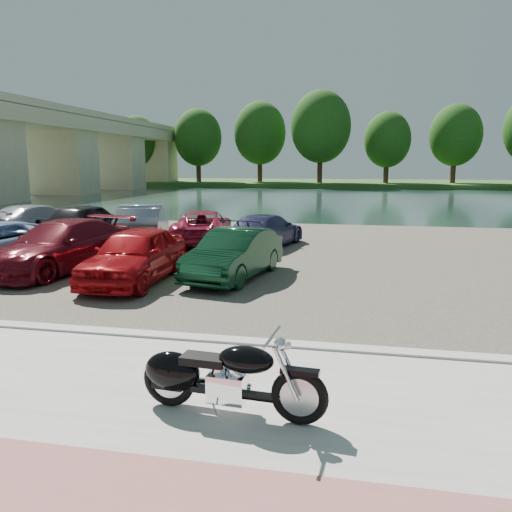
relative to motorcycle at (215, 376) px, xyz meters
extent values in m
plane|color=#595447|center=(-0.53, 0.45, -0.56)|extent=(200.00, 200.00, 0.00)
cube|color=#A5A19B|center=(-0.53, -0.55, -0.51)|extent=(60.00, 6.00, 0.10)
cube|color=#A5A19B|center=(-0.53, 2.45, -0.49)|extent=(60.00, 0.30, 0.14)
cube|color=#3D3831|center=(-0.53, 11.45, -0.54)|extent=(60.00, 18.00, 0.04)
cube|color=#1A2F2A|center=(-0.53, 40.45, -0.56)|extent=(120.00, 40.00, 0.00)
cube|color=#214719|center=(-0.53, 72.45, -0.26)|extent=(120.00, 24.00, 0.60)
cube|color=tan|center=(-28.53, 40.45, 6.64)|extent=(7.00, 56.00, 1.40)
cube|color=tan|center=(-28.53, 40.45, 7.64)|extent=(7.00, 56.00, 0.70)
cube|color=tan|center=(-28.53, 42.45, 3.04)|extent=(6.00, 4.00, 7.20)
cube|color=tan|center=(-28.53, 54.45, 3.04)|extent=(6.00, 4.00, 7.20)
cube|color=tan|center=(-28.53, 66.45, 3.04)|extent=(6.00, 4.00, 7.20)
cylinder|color=#3B2315|center=(-30.53, 65.05, 2.29)|extent=(0.70, 0.70, 4.50)
ellipsoid|color=#16380F|center=(-30.53, 65.05, 5.89)|extent=(6.30, 6.30, 7.56)
cylinder|color=#3B2315|center=(-21.53, 66.45, 2.51)|extent=(0.70, 0.70, 4.95)
ellipsoid|color=#16380F|center=(-21.53, 66.45, 6.47)|extent=(6.93, 6.93, 8.32)
cylinder|color=#3B2315|center=(-12.53, 67.85, 2.74)|extent=(0.70, 0.70, 5.40)
ellipsoid|color=#16380F|center=(-12.53, 67.85, 7.06)|extent=(7.56, 7.56, 9.07)
cylinder|color=#3B2315|center=(-3.53, 65.05, 2.96)|extent=(0.70, 0.70, 5.85)
ellipsoid|color=#16380F|center=(-3.53, 65.05, 7.64)|extent=(8.19, 8.19, 9.83)
cylinder|color=#3B2315|center=(5.47, 66.45, 2.29)|extent=(0.70, 0.70, 4.50)
ellipsoid|color=#16380F|center=(5.47, 66.45, 5.89)|extent=(6.30, 6.30, 7.56)
cylinder|color=#3B2315|center=(14.47, 67.85, 2.51)|extent=(0.70, 0.70, 4.95)
ellipsoid|color=#16380F|center=(14.47, 67.85, 6.47)|extent=(6.93, 6.93, 8.32)
torus|color=black|center=(1.04, -0.09, -0.12)|extent=(0.69, 0.18, 0.68)
torus|color=black|center=(-0.60, 0.04, -0.12)|extent=(0.69, 0.18, 0.68)
cylinder|color=#B2B2B7|center=(1.04, -0.09, -0.12)|extent=(0.46, 0.10, 0.46)
cylinder|color=#B2B2B7|center=(-0.60, 0.04, -0.12)|extent=(0.46, 0.10, 0.46)
cylinder|color=silver|center=(0.89, -0.18, 0.18)|extent=(0.33, 0.08, 0.63)
cylinder|color=silver|center=(0.91, 0.02, 0.18)|extent=(0.33, 0.08, 0.63)
cylinder|color=silver|center=(0.71, -0.06, 0.57)|extent=(0.10, 0.75, 0.04)
sphere|color=silver|center=(0.81, -0.07, 0.49)|extent=(0.17, 0.17, 0.16)
sphere|color=silver|center=(0.88, -0.08, 0.49)|extent=(0.12, 0.12, 0.11)
cube|color=black|center=(1.04, -0.09, 0.19)|extent=(0.46, 0.18, 0.06)
cube|color=black|center=(0.22, -0.02, -0.18)|extent=(1.20, 0.20, 0.08)
cube|color=silver|center=(0.17, -0.02, -0.11)|extent=(0.47, 0.36, 0.34)
cylinder|color=silver|center=(0.27, -0.03, 0.09)|extent=(0.26, 0.20, 0.27)
cylinder|color=silver|center=(0.07, -0.01, 0.09)|extent=(0.26, 0.20, 0.27)
ellipsoid|color=black|center=(0.40, -0.04, 0.26)|extent=(0.71, 0.41, 0.32)
cube|color=black|center=(-0.13, 0.00, 0.20)|extent=(0.57, 0.32, 0.10)
ellipsoid|color=black|center=(-0.55, 0.04, 0.00)|extent=(0.75, 0.39, 0.50)
cube|color=black|center=(-0.60, 0.04, -0.07)|extent=(0.41, 0.21, 0.30)
cylinder|color=silver|center=(-0.12, 0.16, -0.24)|extent=(1.10, 0.18, 0.09)
cylinder|color=silver|center=(-0.12, 0.16, -0.16)|extent=(1.10, 0.18, 0.09)
cylinder|color=#B2B2B7|center=(0.05, -0.19, -0.33)|extent=(0.04, 0.14, 0.22)
imported|color=#5D0D18|center=(-6.71, 7.37, 0.20)|extent=(2.90, 5.28, 1.45)
imported|color=#A40A10|center=(-4.01, 6.47, 0.20)|extent=(1.74, 4.23, 1.44)
imported|color=#0D321C|center=(-1.57, 7.42, 0.14)|extent=(2.09, 4.21, 1.33)
imported|color=#9B9DA4|center=(-11.37, 12.98, 0.19)|extent=(2.61, 5.13, 1.43)
imported|color=black|center=(-8.99, 12.78, 0.25)|extent=(2.23, 4.67, 1.54)
imported|color=slate|center=(-6.64, 12.93, 0.23)|extent=(2.81, 4.83, 1.51)
imported|color=maroon|center=(-4.21, 12.97, 0.13)|extent=(3.22, 5.09, 1.31)
imported|color=#27274C|center=(-1.69, 12.83, 0.10)|extent=(2.67, 4.54, 1.23)
camera|label=1|loc=(1.60, -5.44, 2.51)|focal=35.00mm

